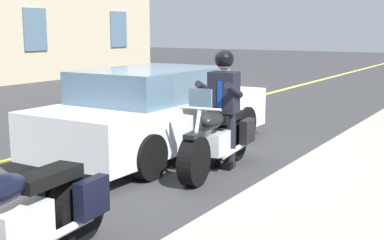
{
  "coord_description": "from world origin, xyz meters",
  "views": [
    {
      "loc": [
        6.44,
        4.59,
        2.04
      ],
      "look_at": [
        0.26,
        0.74,
        0.75
      ],
      "focal_mm": 48.63,
      "sensor_mm": 36.0,
      "label": 1
    }
  ],
  "objects_px": {
    "rider_main": "(223,98)",
    "car_dark": "(157,111)",
    "motorcycle_main": "(218,140)",
    "motorcycle_parked": "(23,219)"
  },
  "relations": [
    {
      "from": "motorcycle_main",
      "to": "motorcycle_parked",
      "type": "relative_size",
      "value": 1.0
    },
    {
      "from": "rider_main",
      "to": "motorcycle_main",
      "type": "bearing_deg",
      "value": 8.11
    },
    {
      "from": "motorcycle_main",
      "to": "motorcycle_parked",
      "type": "height_order",
      "value": "same"
    },
    {
      "from": "rider_main",
      "to": "motorcycle_parked",
      "type": "xyz_separation_m",
      "value": [
        3.84,
        0.18,
        -0.58
      ]
    },
    {
      "from": "motorcycle_main",
      "to": "rider_main",
      "type": "relative_size",
      "value": 1.27
    },
    {
      "from": "motorcycle_parked",
      "to": "car_dark",
      "type": "distance_m",
      "value": 4.4
    },
    {
      "from": "motorcycle_main",
      "to": "car_dark",
      "type": "height_order",
      "value": "car_dark"
    },
    {
      "from": "motorcycle_parked",
      "to": "car_dark",
      "type": "xyz_separation_m",
      "value": [
        -4.11,
        -1.57,
        0.24
      ]
    },
    {
      "from": "rider_main",
      "to": "car_dark",
      "type": "distance_m",
      "value": 1.46
    },
    {
      "from": "motorcycle_parked",
      "to": "car_dark",
      "type": "relative_size",
      "value": 0.48
    }
  ]
}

